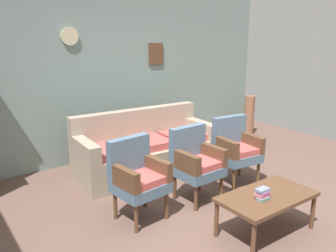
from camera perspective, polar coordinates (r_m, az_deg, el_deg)
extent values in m
plane|color=brown|center=(4.10, 8.33, -14.64)|extent=(7.68, 7.68, 0.00)
cube|color=gray|center=(5.78, -9.68, 8.10)|extent=(6.40, 0.06, 2.70)
cube|color=brown|center=(6.17, -1.96, 11.51)|extent=(0.28, 0.02, 0.36)
cylinder|color=beige|center=(5.46, -15.53, 13.71)|extent=(0.26, 0.03, 0.26)
cube|color=gray|center=(5.22, -3.34, -5.32)|extent=(2.07, 0.89, 0.42)
cube|color=gray|center=(5.36, -5.12, 0.20)|extent=(2.05, 0.25, 0.48)
cube|color=gray|center=(5.63, 4.93, -0.34)|extent=(0.19, 0.81, 0.24)
cube|color=gray|center=(4.74, -13.30, -3.60)|extent=(0.19, 0.81, 0.24)
cube|color=#B74C47|center=(5.42, 2.34, -1.66)|extent=(0.56, 0.58, 0.10)
cube|color=#B74C47|center=(5.11, -3.15, -2.72)|extent=(0.56, 0.58, 0.10)
cube|color=#B74C47|center=(4.85, -9.31, -3.86)|extent=(0.56, 0.58, 0.10)
cube|color=slate|center=(3.93, -4.43, -9.73)|extent=(0.57, 0.54, 0.12)
cube|color=#B74C47|center=(3.87, -4.27, -8.61)|extent=(0.48, 0.46, 0.10)
cube|color=slate|center=(3.97, -6.30, -4.99)|extent=(0.53, 0.16, 0.46)
cube|color=brown|center=(3.99, -1.97, -6.64)|extent=(0.13, 0.49, 0.22)
cube|color=brown|center=(3.74, -7.17, -8.26)|extent=(0.13, 0.49, 0.22)
cylinder|color=brown|center=(4.01, -0.23, -12.61)|extent=(0.04, 0.04, 0.32)
cylinder|color=brown|center=(3.78, -5.13, -14.54)|extent=(0.04, 0.04, 0.32)
cylinder|color=brown|center=(4.27, -3.71, -10.84)|extent=(0.04, 0.04, 0.32)
cylinder|color=brown|center=(4.05, -8.46, -12.48)|extent=(0.04, 0.04, 0.32)
cube|color=slate|center=(4.35, 4.87, -7.19)|extent=(0.54, 0.51, 0.12)
cube|color=#B74C47|center=(4.31, 5.08, -6.15)|extent=(0.46, 0.43, 0.10)
cube|color=slate|center=(4.39, 3.16, -2.93)|extent=(0.52, 0.13, 0.46)
cube|color=brown|center=(4.44, 6.99, -4.46)|extent=(0.10, 0.48, 0.22)
cube|color=brown|center=(4.15, 2.70, -5.74)|extent=(0.10, 0.48, 0.22)
cylinder|color=brown|center=(4.46, 8.50, -9.84)|extent=(0.04, 0.04, 0.32)
cylinder|color=brown|center=(4.19, 4.49, -11.42)|extent=(0.04, 0.04, 0.32)
cylinder|color=brown|center=(4.70, 5.08, -8.39)|extent=(0.04, 0.04, 0.32)
cylinder|color=brown|center=(4.44, 1.10, -9.76)|extent=(0.04, 0.04, 0.32)
cube|color=slate|center=(4.91, 11.10, -4.83)|extent=(0.57, 0.53, 0.12)
cube|color=#B74C47|center=(4.87, 11.31, -3.89)|extent=(0.48, 0.45, 0.10)
cube|color=slate|center=(4.97, 9.78, -1.02)|extent=(0.53, 0.16, 0.46)
cube|color=brown|center=(5.00, 13.13, -2.53)|extent=(0.13, 0.49, 0.22)
cube|color=brown|center=(4.72, 9.16, -3.36)|extent=(0.13, 0.49, 0.22)
cylinder|color=brown|center=(4.99, 14.25, -7.39)|extent=(0.04, 0.04, 0.32)
cylinder|color=brown|center=(4.73, 10.51, -8.45)|extent=(0.04, 0.04, 0.32)
cylinder|color=brown|center=(5.25, 11.40, -6.09)|extent=(0.04, 0.04, 0.32)
cylinder|color=brown|center=(5.00, 7.71, -7.01)|extent=(0.04, 0.04, 0.32)
cube|color=brown|center=(3.79, 15.60, -10.87)|extent=(1.00, 0.56, 0.04)
cylinder|color=brown|center=(3.72, 7.78, -14.59)|extent=(0.04, 0.04, 0.38)
cylinder|color=brown|center=(4.34, 16.79, -10.60)|extent=(0.04, 0.04, 0.38)
cylinder|color=brown|center=(3.44, 13.53, -17.53)|extent=(0.04, 0.04, 0.38)
cylinder|color=brown|center=(4.11, 22.20, -12.64)|extent=(0.04, 0.04, 0.38)
cube|color=slate|center=(3.66, 15.02, -11.20)|extent=(0.13, 0.07, 0.03)
cube|color=#D15E90|center=(3.67, 14.99, -10.66)|extent=(0.14, 0.08, 0.03)
cube|color=pink|center=(3.66, 14.86, -10.37)|extent=(0.13, 0.09, 0.02)
cube|color=#9A5FA7|center=(3.65, 14.99, -10.17)|extent=(0.10, 0.09, 0.02)
cube|color=slate|center=(3.64, 14.92, -9.86)|extent=(0.14, 0.09, 0.03)
cylinder|color=brown|center=(7.31, 12.88, 1.71)|extent=(0.20, 0.20, 0.79)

